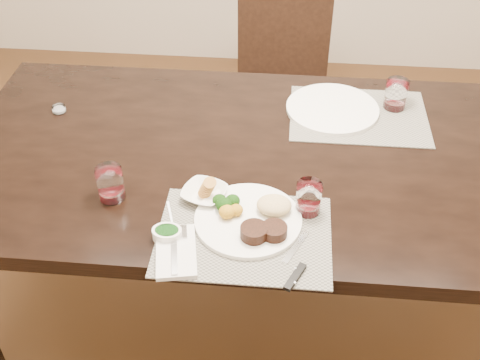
# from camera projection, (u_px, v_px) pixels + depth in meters

# --- Properties ---
(ground_plane) EXTENTS (4.50, 4.50, 0.00)m
(ground_plane) POSITION_uv_depth(u_px,v_px,m) (267.00, 307.00, 2.35)
(ground_plane) COLOR #3F2814
(ground_plane) RESTS_ON ground
(dining_table) EXTENTS (2.00, 1.00, 0.75)m
(dining_table) POSITION_uv_depth(u_px,v_px,m) (273.00, 175.00, 1.92)
(dining_table) COLOR black
(dining_table) RESTS_ON ground
(chair_far) EXTENTS (0.42, 0.42, 0.90)m
(chair_far) POSITION_uv_depth(u_px,v_px,m) (282.00, 74.00, 2.74)
(chair_far) COLOR black
(chair_far) RESTS_ON ground
(placemat_near) EXTENTS (0.46, 0.34, 0.00)m
(placemat_near) POSITION_uv_depth(u_px,v_px,m) (244.00, 236.00, 1.59)
(placemat_near) COLOR gray
(placemat_near) RESTS_ON dining_table
(placemat_far) EXTENTS (0.46, 0.34, 0.00)m
(placemat_far) POSITION_uv_depth(u_px,v_px,m) (358.00, 115.00, 2.04)
(placemat_far) COLOR gray
(placemat_far) RESTS_ON dining_table
(dinner_plate) EXTENTS (0.29, 0.29, 0.05)m
(dinner_plate) POSITION_uv_depth(u_px,v_px,m) (253.00, 218.00, 1.62)
(dinner_plate) COLOR white
(dinner_plate) RESTS_ON placemat_near
(napkin_fork) EXTENTS (0.13, 0.20, 0.02)m
(napkin_fork) POSITION_uv_depth(u_px,v_px,m) (176.00, 251.00, 1.54)
(napkin_fork) COLOR white
(napkin_fork) RESTS_ON placemat_near
(steak_knife) EXTENTS (0.07, 0.22, 0.01)m
(steak_knife) POSITION_uv_depth(u_px,v_px,m) (295.00, 269.00, 1.49)
(steak_knife) COLOR silver
(steak_knife) RESTS_ON placemat_near
(cracker_bowl) EXTENTS (0.15, 0.15, 0.05)m
(cracker_bowl) POSITION_uv_depth(u_px,v_px,m) (204.00, 193.00, 1.70)
(cracker_bowl) COLOR white
(cracker_bowl) RESTS_ON placemat_near
(sauce_ramekin) EXTENTS (0.08, 0.12, 0.06)m
(sauce_ramekin) POSITION_uv_depth(u_px,v_px,m) (167.00, 233.00, 1.57)
(sauce_ramekin) COLOR white
(sauce_ramekin) RESTS_ON placemat_near
(wine_glass_near) EXTENTS (0.07, 0.07, 0.10)m
(wine_glass_near) POSITION_uv_depth(u_px,v_px,m) (309.00, 199.00, 1.64)
(wine_glass_near) COLOR white
(wine_glass_near) RESTS_ON placemat_near
(far_plate) EXTENTS (0.32, 0.32, 0.01)m
(far_plate) POSITION_uv_depth(u_px,v_px,m) (332.00, 109.00, 2.05)
(far_plate) COLOR white
(far_plate) RESTS_ON placemat_far
(wine_glass_far) EXTENTS (0.07, 0.07, 0.10)m
(wine_glass_far) POSITION_uv_depth(u_px,v_px,m) (396.00, 96.00, 2.04)
(wine_glass_far) COLOR white
(wine_glass_far) RESTS_ON placemat_far
(wine_glass_side) EXTENTS (0.07, 0.07, 0.10)m
(wine_glass_side) POSITION_uv_depth(u_px,v_px,m) (111.00, 185.00, 1.69)
(wine_glass_side) COLOR white
(wine_glass_side) RESTS_ON dining_table
(salt_cellar) EXTENTS (0.05, 0.05, 0.02)m
(salt_cellar) POSITION_uv_depth(u_px,v_px,m) (59.00, 109.00, 2.05)
(salt_cellar) COLOR white
(salt_cellar) RESTS_ON dining_table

